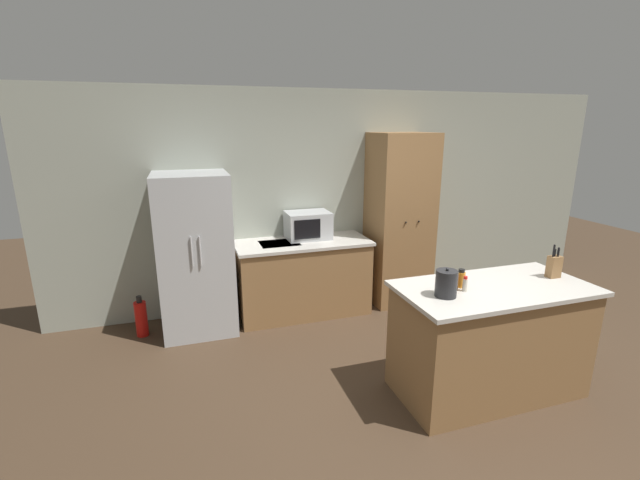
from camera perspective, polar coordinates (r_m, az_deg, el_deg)
The scene contains 13 objects.
ground_plane at distance 3.98m, azimuth 17.16°, elevation -19.17°, with size 14.00×14.00×0.00m, color #423021.
wall_back at distance 5.43m, azimuth 4.17°, elevation 5.63°, with size 7.20×0.06×2.60m.
refrigerator at distance 4.76m, azimuth -16.27°, elevation -1.79°, with size 0.76×0.75×1.72m.
back_counter at distance 5.09m, azimuth -2.30°, elevation -4.95°, with size 1.56×0.68×0.89m.
pantry_cabinet at distance 5.39m, azimuth 10.53°, elevation 2.67°, with size 0.71×0.63×2.10m.
kitchen_island at distance 3.91m, azimuth 21.62°, elevation -12.19°, with size 1.58×0.79×0.95m.
microwave at distance 5.05m, azimuth -1.63°, elevation 1.99°, with size 0.51×0.39×0.32m.
knife_block at distance 4.11m, azimuth 28.75°, elevation -3.05°, with size 0.10×0.07×0.29m.
spice_bottle_tall_dark at distance 3.52m, azimuth 18.77°, elevation -5.60°, with size 0.04×0.04×0.12m.
spice_bottle_short_red at distance 3.52m, azimuth 17.50°, elevation -5.20°, with size 0.06×0.06×0.15m.
spice_bottle_amber_oil at distance 3.58m, azimuth 18.28°, elevation -4.93°, with size 0.06×0.06×0.15m.
kettle at distance 3.35m, azimuth 16.48°, elevation -5.58°, with size 0.16×0.16×0.23m.
fire_extinguisher at distance 5.01m, azimuth -22.73°, elevation -9.60°, with size 0.12×0.12×0.45m.
Camera 1 is at (-2.01, -2.63, 2.21)m, focal length 24.00 mm.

